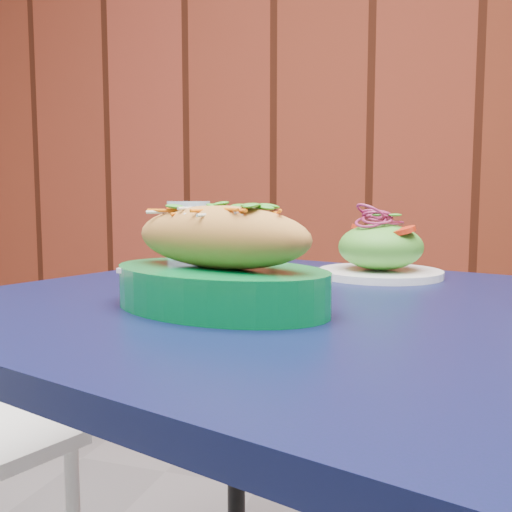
% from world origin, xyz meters
% --- Properties ---
extents(brick_wall, '(4.90, 0.04, 2.80)m').
position_xyz_m(brick_wall, '(0.00, 2.97, 1.40)').
color(brick_wall, '#592010').
rests_on(brick_wall, ground).
extents(cafe_table, '(1.00, 1.00, 0.75)m').
position_xyz_m(cafe_table, '(-0.31, 1.41, 0.66)').
color(cafe_table, black).
rests_on(cafe_table, ground).
extents(banh_mi_basket, '(0.33, 0.27, 0.13)m').
position_xyz_m(banh_mi_basket, '(-0.37, 1.31, 0.80)').
color(banh_mi_basket, '#026C2E').
rests_on(banh_mi_basket, cafe_table).
extents(salad_plate, '(0.21, 0.21, 0.12)m').
position_xyz_m(salad_plate, '(-0.21, 1.65, 0.79)').
color(salad_plate, white).
rests_on(salad_plate, cafe_table).
extents(water_glass, '(0.08, 0.08, 0.13)m').
position_xyz_m(water_glass, '(-0.55, 1.62, 0.81)').
color(water_glass, silver).
rests_on(water_glass, cafe_table).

